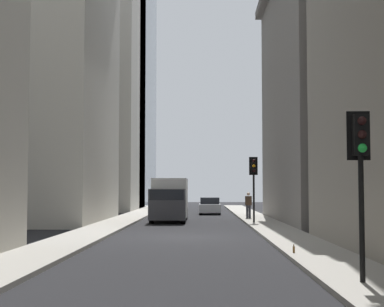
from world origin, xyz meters
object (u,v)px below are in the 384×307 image
Objects in this scene: delivery_truck at (170,199)px; discarded_bottle at (294,249)px; traffic_light_foreground at (361,155)px; traffic_light_midblock at (254,174)px; sedan_silver at (210,206)px; pedestrian at (248,204)px.

discarded_bottle is (-19.77, -5.06, -1.21)m from delivery_truck.
traffic_light_midblock is at bearing 0.94° from traffic_light_foreground.
sedan_silver reaches higher than discarded_bottle.
discarded_bottle is at bearing -165.64° from delivery_truck.
traffic_light_foreground is at bearing -179.06° from traffic_light_midblock.
traffic_light_foreground reaches higher than pedestrian.
delivery_truck reaches higher than discarded_bottle.
traffic_light_foreground is 22.39m from traffic_light_midblock.
sedan_silver is 9.88m from pedestrian.
discarded_bottle is at bearing 179.30° from pedestrian.
sedan_silver is at bearing 4.45° from traffic_light_foreground.
delivery_truck is at bearing 12.46° from traffic_light_foreground.
traffic_light_midblock is at bearing 179.43° from pedestrian.
traffic_light_midblock reaches higher than sedan_silver.
traffic_light_midblock is 14.67× the size of discarded_bottle.
discarded_bottle is at bearing 5.75° from traffic_light_foreground.
discarded_bottle is (-16.59, 0.22, -2.80)m from traffic_light_midblock.
pedestrian is 21.30m from discarded_bottle.
traffic_light_foreground is (-25.57, -5.65, 1.45)m from delivery_truck.
pedestrian is at bearing -165.18° from sedan_silver.
discarded_bottle is (5.79, 0.58, -2.66)m from traffic_light_foreground.
traffic_light_foreground is at bearing -175.55° from sedan_silver.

